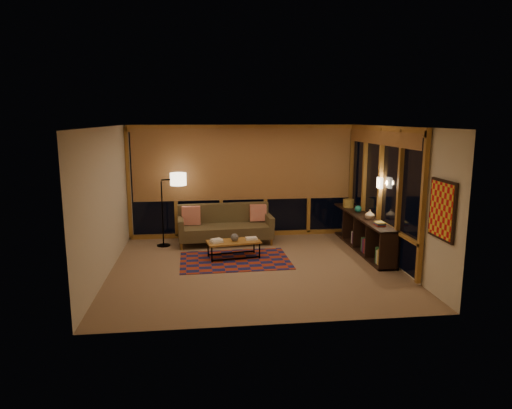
{
  "coord_description": "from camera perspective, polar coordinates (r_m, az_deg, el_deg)",
  "views": [
    {
      "loc": [
        -0.99,
        -8.41,
        2.86
      ],
      "look_at": [
        0.07,
        0.42,
        1.17
      ],
      "focal_mm": 32.0,
      "sensor_mm": 36.0,
      "label": 1
    }
  ],
  "objects": [
    {
      "name": "walls",
      "position": [
        8.6,
        -0.11,
        0.68
      ],
      "size": [
        5.51,
        5.01,
        2.7
      ],
      "color": "beige",
      "rests_on": "floor"
    },
    {
      "name": "floor",
      "position": [
        8.94,
        -0.11,
        -7.87
      ],
      "size": [
        5.5,
        5.0,
        0.01
      ],
      "primitive_type": "cube",
      "color": "#906E52",
      "rests_on": "ground"
    },
    {
      "name": "window_wall_back",
      "position": [
        10.99,
        -1.59,
        2.89
      ],
      "size": [
        5.3,
        0.16,
        2.6
      ],
      "primitive_type": null,
      "color": "olive",
      "rests_on": "walls"
    },
    {
      "name": "wall_sconce",
      "position": [
        9.65,
        15.22,
        2.62
      ],
      "size": [
        0.12,
        0.18,
        0.22
      ],
      "primitive_type": null,
      "color": "#FFE5BD",
      "rests_on": "walls"
    },
    {
      "name": "window_wall_right",
      "position": [
        9.84,
        15.16,
        1.59
      ],
      "size": [
        0.16,
        3.7,
        2.6
      ],
      "primitive_type": null,
      "color": "olive",
      "rests_on": "walls"
    },
    {
      "name": "bookshelf",
      "position": [
        10.33,
        13.1,
        -3.38
      ],
      "size": [
        0.4,
        3.04,
        0.76
      ],
      "primitive_type": null,
      "color": "black",
      "rests_on": "floor"
    },
    {
      "name": "shelf_book_stack",
      "position": [
        9.36,
        15.2,
        -2.33
      ],
      "size": [
        0.22,
        0.28,
        0.07
      ],
      "primitive_type": null,
      "rotation": [
        0.0,
        0.0,
        -0.2
      ],
      "color": "white",
      "rests_on": "bookshelf"
    },
    {
      "name": "basket",
      "position": [
        11.09,
        11.48,
        0.16
      ],
      "size": [
        0.31,
        0.31,
        0.19
      ],
      "primitive_type": "cylinder",
      "rotation": [
        0.0,
        0.0,
        0.27
      ],
      "color": "#B28E3A",
      "rests_on": "bookshelf"
    },
    {
      "name": "pillow_right",
      "position": [
        10.74,
        0.27,
        -1.2
      ],
      "size": [
        0.39,
        0.14,
        0.39
      ],
      "primitive_type": null,
      "rotation": [
        0.0,
        0.0,
        -0.02
      ],
      "color": "red",
      "rests_on": "sofa"
    },
    {
      "name": "book_stack_a",
      "position": [
        9.33,
        -4.97,
        -4.53
      ],
      "size": [
        0.33,
        0.3,
        0.08
      ],
      "primitive_type": null,
      "rotation": [
        0.0,
        0.0,
        0.45
      ],
      "color": "white",
      "rests_on": "coffee_table"
    },
    {
      "name": "sofa",
      "position": [
        10.5,
        -3.86,
        -2.58
      ],
      "size": [
        2.18,
        1.0,
        0.87
      ],
      "primitive_type": null,
      "rotation": [
        0.0,
        0.0,
        0.07
      ],
      "color": "#42331C",
      "rests_on": "floor"
    },
    {
      "name": "coffee_table",
      "position": [
        9.48,
        -2.81,
        -5.63
      ],
      "size": [
        1.15,
        0.67,
        0.36
      ],
      "primitive_type": null,
      "rotation": [
        0.0,
        0.0,
        0.16
      ],
      "color": "olive",
      "rests_on": "floor"
    },
    {
      "name": "pillow_left",
      "position": [
        10.55,
        -8.1,
        -1.43
      ],
      "size": [
        0.43,
        0.15,
        0.42
      ],
      "primitive_type": null,
      "rotation": [
        0.0,
        0.0,
        -0.03
      ],
      "color": "red",
      "rests_on": "sofa"
    },
    {
      "name": "wall_art",
      "position": [
        7.66,
        22.2,
        -0.62
      ],
      "size": [
        0.06,
        0.74,
        0.94
      ],
      "primitive_type": null,
      "color": "red",
      "rests_on": "walls"
    },
    {
      "name": "floor_lamp",
      "position": [
        10.42,
        -11.63,
        -0.68
      ],
      "size": [
        0.63,
        0.49,
        1.66
      ],
      "primitive_type": null,
      "rotation": [
        0.0,
        0.0,
        0.26
      ],
      "color": "black",
      "rests_on": "floor"
    },
    {
      "name": "vase",
      "position": [
        9.85,
        14.03,
        -1.22
      ],
      "size": [
        0.23,
        0.23,
        0.21
      ],
      "primitive_type": "imported",
      "rotation": [
        0.0,
        0.0,
        0.17
      ],
      "color": "tan",
      "rests_on": "bookshelf"
    },
    {
      "name": "area_rug",
      "position": [
        9.36,
        -2.65,
        -6.98
      ],
      "size": [
        2.24,
        1.53,
        0.01
      ],
      "primitive_type": "cube",
      "rotation": [
        0.0,
        0.0,
        0.03
      ],
      "color": "maroon",
      "rests_on": "floor"
    },
    {
      "name": "book_stack_b",
      "position": [
        9.53,
        -0.58,
        -4.26
      ],
      "size": [
        0.26,
        0.22,
        0.05
      ],
      "primitive_type": null,
      "rotation": [
        0.0,
        0.0,
        0.11
      ],
      "color": "white",
      "rests_on": "coffee_table"
    },
    {
      "name": "ceramic_pot",
      "position": [
        9.41,
        -2.68,
        -4.11
      ],
      "size": [
        0.17,
        0.17,
        0.16
      ],
      "primitive_type": "sphere",
      "rotation": [
        0.0,
        0.0,
        -0.04
      ],
      "color": "#282828",
      "rests_on": "coffee_table"
    },
    {
      "name": "teal_bowl",
      "position": [
        10.52,
        12.64,
        -0.55
      ],
      "size": [
        0.18,
        0.18,
        0.16
      ],
      "primitive_type": "sphere",
      "rotation": [
        0.0,
        0.0,
        0.17
      ],
      "color": "#156458",
      "rests_on": "bookshelf"
    },
    {
      "name": "ceiling",
      "position": [
        8.47,
        -0.11,
        9.71
      ],
      "size": [
        5.5,
        5.0,
        0.01
      ],
      "primitive_type": "cube",
      "color": "white",
      "rests_on": "walls"
    }
  ]
}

